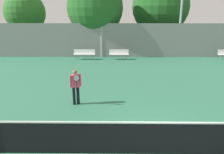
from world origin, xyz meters
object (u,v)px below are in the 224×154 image
Objects in this scene: tennis_player at (76,85)px; tree_green_broad at (160,6)px; tennis_net at (166,138)px; tree_green_tall at (95,8)px; tree_dark_dense at (25,13)px; bench_courtside_near at (84,53)px; bench_courtside_far at (119,53)px.

tennis_player is 17.39m from tree_green_broad.
tennis_net is at bearing -69.59° from tennis_player.
tree_green_broad is at bearing 19.20° from tree_green_tall.
tree_green_broad is 14.91m from tree_dark_dense.
tennis_net is 1.63× the size of tree_dark_dense.
tree_green_tall is at bearing 75.45° from bench_courtside_near.
tree_dark_dense is (-11.45, 19.25, 3.54)m from tennis_net.
tree_green_broad is at bearing 45.21° from tennis_player.
tree_green_tall is (-3.48, 16.87, 3.98)m from tennis_net.
tree_green_tall is (-0.16, 13.16, 3.60)m from tennis_player.
bench_courtside_far is at bearing 56.52° from tennis_player.
bench_courtside_near is at bearing -37.16° from tree_dark_dense.
tree_green_broad is at bearing 0.09° from tree_dark_dense.
tennis_player is at bearing -89.29° from tree_green_tall.
tree_dark_dense is (-7.97, 2.39, -0.44)m from tree_green_tall.
tennis_net is 6.23× the size of tennis_player.
bench_courtside_near is 10.33m from tree_green_broad.
tree_green_tall reaches higher than tree_dark_dense.
tree_green_broad reaches higher than tennis_net.
tree_green_broad is (6.92, 2.41, 0.21)m from tree_green_tall.
tennis_net is 5.88× the size of bench_courtside_far.
tree_green_tall is at bearing 127.44° from bench_courtside_far.
bench_courtside_far is 12.18m from tree_dark_dense.
tree_green_broad is (3.45, 19.28, 4.18)m from tennis_net.
tennis_player is at bearing 131.73° from tennis_net.
tree_green_broad is (4.58, 5.46, 4.16)m from bench_courtside_far.
tree_green_tall reaches higher than bench_courtside_near.
tennis_net reaches higher than bench_courtside_far.
tennis_player reaches higher than tennis_net.
tree_dark_dense is (-8.14, 15.54, 3.16)m from tennis_player.
tennis_net is 14.46m from bench_courtside_near.
tennis_net is 13.86m from bench_courtside_far.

